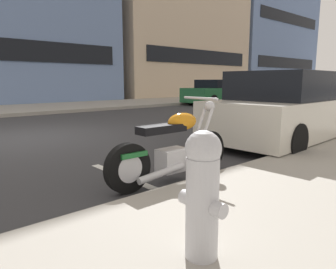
# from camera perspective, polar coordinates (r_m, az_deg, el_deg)

# --- Properties ---
(ground_plane) EXTENTS (260.00, 260.00, 0.00)m
(ground_plane) POSITION_cam_1_polar(r_m,az_deg,el_deg) (8.06, -24.20, -0.59)
(ground_plane) COLOR #333335
(sidewalk_far_curb) EXTENTS (120.00, 5.00, 0.14)m
(sidewalk_far_curb) POSITION_cam_1_polar(r_m,az_deg,el_deg) (20.80, 2.04, 6.23)
(sidewalk_far_curb) COLOR gray
(sidewalk_far_curb) RESTS_ON ground
(parking_stall_stripe) EXTENTS (0.12, 2.20, 0.01)m
(parking_stall_stripe) POSITION_cam_1_polar(r_m,az_deg,el_deg) (4.23, -5.90, -8.44)
(parking_stall_stripe) COLOR silver
(parking_stall_stripe) RESTS_ON ground
(parked_motorcycle) EXTENTS (2.01, 0.62, 1.10)m
(parked_motorcycle) POSITION_cam_1_polar(r_m,az_deg,el_deg) (4.15, 1.04, -2.82)
(parked_motorcycle) COLOR black
(parked_motorcycle) RESTS_ON ground
(parked_car_mid_block) EXTENTS (4.10, 1.96, 1.51)m
(parked_car_mid_block) POSITION_cam_1_polar(r_m,az_deg,el_deg) (7.20, 20.58, 4.15)
(parked_car_mid_block) COLOR beige
(parked_car_mid_block) RESTS_ON ground
(car_opposite_curb) EXTENTS (4.38, 1.92, 1.40)m
(car_opposite_curb) POSITION_cam_1_polar(r_m,az_deg,el_deg) (18.44, 9.08, 7.54)
(car_opposite_curb) COLOR #236638
(car_opposite_curb) RESTS_ON ground
(fire_hydrant) EXTENTS (0.24, 0.36, 0.87)m
(fire_hydrant) POSITION_cam_1_polar(r_m,az_deg,el_deg) (2.10, 6.28, -10.31)
(fire_hydrant) COLOR #B7B7BC
(fire_hydrant) RESTS_ON sidewalk_near_curb
(townhouse_near_left) EXTENTS (13.01, 10.07, 14.60)m
(townhouse_near_left) POSITION_cam_1_polar(r_m,az_deg,el_deg) (29.86, -1.45, 21.24)
(townhouse_near_left) COLOR beige
(townhouse_near_left) RESTS_ON ground
(townhouse_mid_block) EXTENTS (13.79, 9.13, 14.82)m
(townhouse_mid_block) POSITION_cam_1_polar(r_m,az_deg,el_deg) (39.88, 15.29, 18.14)
(townhouse_mid_block) COLOR #6B84B2
(townhouse_mid_block) RESTS_ON ground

